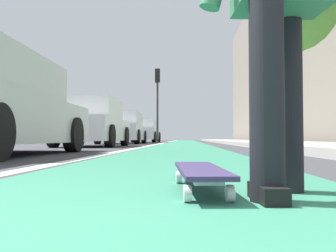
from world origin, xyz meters
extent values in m
plane|color=#38383D|center=(10.00, 0.00, 0.00)|extent=(80.00, 80.00, 0.00)
cube|color=#2D7256|center=(24.00, 0.00, 0.00)|extent=(56.00, 2.02, 0.00)
cube|color=silver|center=(20.00, 1.16, 0.00)|extent=(52.00, 0.16, 0.01)
cube|color=#9E9B93|center=(18.00, -3.48, 0.07)|extent=(52.00, 3.20, 0.14)
cube|color=gray|center=(22.00, -6.20, 5.92)|extent=(40.00, 1.20, 11.84)
cylinder|color=white|center=(1.60, -0.10, 0.04)|extent=(0.07, 0.04, 0.07)
cylinder|color=white|center=(1.61, -0.27, 0.04)|extent=(0.07, 0.04, 0.07)
cylinder|color=white|center=(1.00, -0.15, 0.04)|extent=(0.07, 0.04, 0.07)
cylinder|color=white|center=(1.02, -0.32, 0.04)|extent=(0.07, 0.04, 0.07)
cube|color=silver|center=(1.61, -0.19, 0.08)|extent=(0.07, 0.12, 0.02)
cube|color=silver|center=(1.01, -0.23, 0.08)|extent=(0.07, 0.12, 0.02)
cube|color=#33284C|center=(1.31, -0.21, 0.10)|extent=(0.85, 0.27, 0.02)
cylinder|color=black|center=(1.03, -0.47, 0.41)|extent=(0.14, 0.14, 0.82)
cylinder|color=black|center=(1.30, -0.63, 0.41)|extent=(0.14, 0.14, 0.82)
cube|color=black|center=(1.03, -0.47, 0.04)|extent=(0.27, 0.12, 0.07)
cube|color=#4C606B|center=(5.86, 2.87, 1.18)|extent=(0.06, 1.67, 0.51)
cylinder|color=black|center=(6.18, 1.97, 0.32)|extent=(0.65, 0.23, 0.64)
cube|color=silver|center=(10.84, 2.84, 0.54)|extent=(4.06, 1.72, 0.70)
cube|color=silver|center=(10.69, 2.84, 1.19)|extent=(2.23, 1.58, 0.60)
cube|color=#4C606B|center=(11.81, 2.84, 1.19)|extent=(0.05, 1.50, 0.51)
cylinder|color=black|center=(12.10, 3.65, 0.33)|extent=(0.65, 0.22, 0.65)
cylinder|color=black|center=(12.10, 2.03, 0.33)|extent=(0.65, 0.22, 0.65)
cylinder|color=black|center=(9.59, 3.64, 0.33)|extent=(0.65, 0.22, 0.65)
cylinder|color=black|center=(9.59, 2.02, 0.33)|extent=(0.65, 0.22, 0.65)
cube|color=silver|center=(16.62, 2.93, 0.54)|extent=(4.41, 1.91, 0.70)
cube|color=silver|center=(16.47, 2.93, 1.19)|extent=(2.44, 1.74, 0.60)
cube|color=#4C606B|center=(17.67, 2.94, 1.19)|extent=(0.06, 1.63, 0.51)
cylinder|color=black|center=(17.97, 3.83, 0.33)|extent=(0.66, 0.23, 0.65)
cylinder|color=black|center=(17.99, 2.06, 0.33)|extent=(0.66, 0.23, 0.65)
cylinder|color=black|center=(15.25, 3.79, 0.33)|extent=(0.66, 0.23, 0.65)
cylinder|color=black|center=(15.27, 2.03, 0.33)|extent=(0.66, 0.23, 0.65)
cube|color=silver|center=(22.56, 2.69, 0.55)|extent=(4.50, 1.96, 0.70)
cube|color=silver|center=(22.41, 2.69, 1.20)|extent=(2.49, 1.77, 0.60)
cube|color=#4C606B|center=(23.64, 2.66, 1.20)|extent=(0.08, 1.64, 0.51)
cylinder|color=black|center=(23.97, 3.54, 0.34)|extent=(0.68, 0.24, 0.68)
cylinder|color=black|center=(23.93, 1.77, 0.34)|extent=(0.68, 0.24, 0.68)
cylinder|color=black|center=(21.20, 3.60, 0.34)|extent=(0.68, 0.24, 0.68)
cylinder|color=black|center=(21.16, 1.83, 0.34)|extent=(0.68, 0.24, 0.68)
cylinder|color=#2D2D2D|center=(20.37, 1.56, 1.76)|extent=(0.12, 0.12, 3.53)
cube|color=black|center=(20.37, 1.56, 3.93)|extent=(0.24, 0.28, 0.80)
sphere|color=red|center=(20.50, 1.56, 4.19)|extent=(0.16, 0.16, 0.16)
sphere|color=#392907|center=(20.50, 1.56, 3.93)|extent=(0.16, 0.16, 0.16)
sphere|color=black|center=(20.50, 1.56, 3.67)|extent=(0.16, 0.16, 0.16)
cylinder|color=brown|center=(9.54, -3.08, 1.50)|extent=(0.24, 0.24, 3.01)
sphere|color=#4C8C38|center=(9.54, -3.08, 3.86)|extent=(2.44, 2.44, 2.44)
camera|label=1|loc=(-0.43, -0.15, 0.25)|focal=38.41mm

